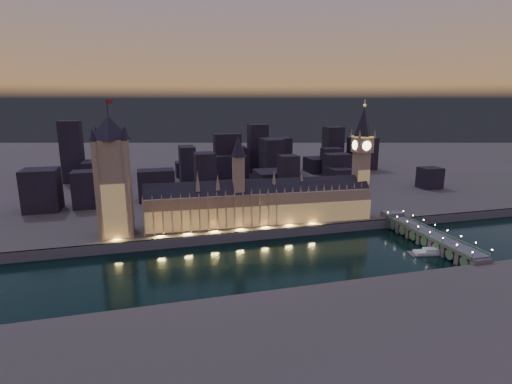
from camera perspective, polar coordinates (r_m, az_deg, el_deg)
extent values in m
plane|color=black|center=(300.94, 1.84, -9.45)|extent=(2000.00, 2000.00, 0.00)
cube|color=#404436|center=(797.59, -9.15, 4.96)|extent=(2000.00, 960.00, 8.00)
cube|color=#554158|center=(336.31, -0.20, -6.23)|extent=(2000.00, 2.50, 8.00)
cube|color=#9B7A59|center=(353.13, 0.70, -2.22)|extent=(200.77, 30.29, 28.00)
cube|color=#AA8550|center=(345.04, 1.16, -3.45)|extent=(200.00, 0.50, 18.00)
cube|color=black|center=(349.00, 0.71, 0.48)|extent=(200.57, 26.56, 16.26)
cube|color=#9B7A59|center=(341.54, -2.52, 2.41)|extent=(9.00, 9.00, 32.00)
cone|color=black|center=(337.76, -2.56, 6.58)|extent=(13.00, 13.00, 18.00)
cube|color=#9B7A59|center=(330.53, -15.74, -3.81)|extent=(1.20, 1.20, 28.00)
cone|color=#9B7A59|center=(326.70, -15.92, -0.92)|extent=(2.00, 2.00, 6.00)
cube|color=#9B7A59|center=(330.46, -14.45, -3.73)|extent=(1.20, 1.20, 28.00)
cone|color=#9B7A59|center=(326.63, -14.63, -0.85)|extent=(2.00, 2.00, 6.00)
cube|color=#9B7A59|center=(330.56, -13.17, -3.65)|extent=(1.20, 1.20, 28.00)
cone|color=#9B7A59|center=(326.72, -13.33, -0.77)|extent=(2.00, 2.00, 6.00)
cube|color=#9B7A59|center=(330.82, -11.89, -3.58)|extent=(1.20, 1.20, 28.00)
cone|color=#9B7A59|center=(326.99, -12.03, -0.69)|extent=(2.00, 2.00, 6.00)
cube|color=#9B7A59|center=(331.24, -10.61, -3.49)|extent=(1.20, 1.20, 28.00)
cone|color=#9B7A59|center=(327.42, -10.74, -0.61)|extent=(2.00, 2.00, 6.00)
cube|color=#9B7A59|center=(331.83, -9.33, -3.41)|extent=(1.20, 1.20, 28.00)
cone|color=#9B7A59|center=(328.01, -9.45, -0.53)|extent=(2.00, 2.00, 6.00)
cube|color=#9B7A59|center=(332.59, -8.06, -3.33)|extent=(1.20, 1.20, 28.00)
cone|color=#9B7A59|center=(328.78, -8.17, -0.46)|extent=(2.00, 2.00, 6.00)
cube|color=#9B7A59|center=(333.50, -6.80, -3.24)|extent=(1.20, 1.20, 28.00)
cone|color=#9B7A59|center=(329.70, -6.89, -0.38)|extent=(2.00, 2.00, 6.00)
cube|color=#9B7A59|center=(334.58, -5.54, -3.16)|extent=(1.20, 1.20, 28.00)
cone|color=#9B7A59|center=(330.80, -5.62, -0.30)|extent=(2.00, 2.00, 6.00)
cube|color=#9B7A59|center=(335.82, -4.29, -3.07)|extent=(1.20, 1.20, 28.00)
cone|color=#9B7A59|center=(332.05, -4.36, -0.22)|extent=(2.00, 2.00, 6.00)
cube|color=#9B7A59|center=(337.22, -3.06, -2.98)|extent=(1.20, 1.20, 28.00)
cone|color=#9B7A59|center=(333.46, -3.11, -0.15)|extent=(2.00, 2.00, 6.00)
cube|color=#9B7A59|center=(338.77, -1.83, -2.89)|extent=(1.20, 1.20, 28.00)
cone|color=#9B7A59|center=(335.03, -1.88, -0.07)|extent=(2.00, 2.00, 6.00)
cube|color=#9B7A59|center=(340.48, -0.62, -2.80)|extent=(1.20, 1.20, 28.00)
cone|color=#9B7A59|center=(336.76, -0.65, 0.00)|extent=(2.00, 2.00, 6.00)
cube|color=#9B7A59|center=(342.34, 0.59, -2.71)|extent=(1.20, 1.20, 28.00)
cone|color=#9B7A59|center=(338.64, 0.56, 0.08)|extent=(2.00, 2.00, 6.00)
cube|color=#9B7A59|center=(344.35, 1.77, -2.63)|extent=(1.20, 1.20, 28.00)
cone|color=#9B7A59|center=(340.67, 1.76, 0.15)|extent=(2.00, 2.00, 6.00)
cube|color=#9B7A59|center=(346.50, 2.95, -2.54)|extent=(1.20, 1.20, 28.00)
cone|color=#9B7A59|center=(342.85, 2.95, 0.23)|extent=(2.00, 2.00, 6.00)
cube|color=#9B7A59|center=(348.80, 4.10, -2.45)|extent=(1.20, 1.20, 28.00)
cone|color=#9B7A59|center=(345.17, 4.12, 0.30)|extent=(2.00, 2.00, 6.00)
cube|color=#9B7A59|center=(351.24, 5.25, -2.36)|extent=(1.20, 1.20, 28.00)
cone|color=#9B7A59|center=(347.63, 5.27, 0.37)|extent=(2.00, 2.00, 6.00)
cube|color=#9B7A59|center=(353.82, 6.37, -2.27)|extent=(1.20, 1.20, 28.00)
cone|color=#9B7A59|center=(350.24, 6.41, 0.44)|extent=(2.00, 2.00, 6.00)
cube|color=#9B7A59|center=(356.53, 7.48, -2.18)|extent=(1.20, 1.20, 28.00)
cone|color=#9B7A59|center=(352.98, 7.53, 0.51)|extent=(2.00, 2.00, 6.00)
cube|color=#9B7A59|center=(359.38, 8.57, -2.09)|extent=(1.20, 1.20, 28.00)
cone|color=#9B7A59|center=(355.86, 8.63, 0.57)|extent=(2.00, 2.00, 6.00)
cube|color=#9B7A59|center=(362.35, 9.65, -2.01)|extent=(1.20, 1.20, 28.00)
cone|color=#9B7A59|center=(358.86, 9.71, 0.64)|extent=(2.00, 2.00, 6.00)
cube|color=#9B7A59|center=(365.46, 10.71, -1.92)|extent=(1.20, 1.20, 28.00)
cone|color=#9B7A59|center=(361.99, 10.78, 0.70)|extent=(2.00, 2.00, 6.00)
cube|color=#9B7A59|center=(368.68, 11.74, -1.83)|extent=(1.20, 1.20, 28.00)
cone|color=#9B7A59|center=(365.25, 11.82, 0.77)|extent=(2.00, 2.00, 6.00)
cube|color=#9B7A59|center=(372.02, 12.76, -1.75)|extent=(1.20, 1.20, 28.00)
cone|color=#9B7A59|center=(368.62, 12.85, 0.83)|extent=(2.00, 2.00, 6.00)
cube|color=#9B7A59|center=(375.48, 13.76, -1.67)|extent=(1.20, 1.20, 28.00)
cone|color=#9B7A59|center=(372.11, 13.86, 0.89)|extent=(2.00, 2.00, 6.00)
cube|color=#9B7A59|center=(379.06, 14.75, -1.58)|extent=(1.20, 1.20, 28.00)
cone|color=#9B7A59|center=(375.72, 14.85, 0.95)|extent=(2.00, 2.00, 6.00)
cube|color=#9B7A59|center=(382.74, 15.71, -1.50)|extent=(1.20, 1.20, 28.00)
cone|color=#9B7A59|center=(379.43, 15.82, 1.00)|extent=(2.00, 2.00, 6.00)
cone|color=#9B7A59|center=(336.38, -8.34, 1.59)|extent=(4.40, 4.40, 18.00)
cone|color=#9B7A59|center=(339.12, -5.48, 1.42)|extent=(4.40, 4.40, 14.00)
cone|color=#9B7A59|center=(350.54, 2.60, 2.02)|extent=(4.40, 4.40, 16.00)
cone|color=#9B7A59|center=(359.57, 6.55, 1.91)|extent=(4.40, 4.40, 12.00)
cube|color=#9B7A59|center=(335.90, -19.63, 0.51)|extent=(22.06, 22.06, 77.09)
cube|color=#AA8550|center=(328.92, -19.54, -2.71)|extent=(22.00, 0.50, 44.00)
cone|color=black|center=(329.40, -20.27, 8.61)|extent=(31.68, 31.68, 18.00)
cylinder|color=black|center=(328.75, -20.48, 11.21)|extent=(0.50, 0.50, 12.00)
cube|color=#A61316|center=(328.51, -20.16, 12.02)|extent=(4.00, 0.15, 2.50)
cylinder|color=#9B7A59|center=(326.33, -21.68, -0.01)|extent=(4.40, 4.40, 77.09)
cone|color=black|center=(319.93, -22.35, 7.60)|extent=(5.20, 5.20, 10.00)
cylinder|color=#9B7A59|center=(347.71, -21.31, 0.79)|extent=(4.40, 4.40, 77.09)
cone|color=black|center=(341.71, -21.92, 7.94)|extent=(5.20, 5.20, 10.00)
cylinder|color=#9B7A59|center=(324.42, -17.83, 0.22)|extent=(4.40, 4.40, 77.09)
cone|color=black|center=(317.98, -18.39, 7.89)|extent=(5.20, 5.20, 10.00)
cylinder|color=#9B7A59|center=(345.91, -17.69, 1.01)|extent=(4.40, 4.40, 77.09)
cone|color=black|center=(339.88, -18.20, 8.20)|extent=(5.20, 5.20, 10.00)
cube|color=#9B7A59|center=(386.40, 14.63, 1.12)|extent=(12.29, 12.29, 59.79)
cube|color=#AA8550|center=(382.85, 15.02, -0.22)|extent=(12.00, 0.50, 44.00)
cube|color=#9B7A59|center=(380.71, 14.95, 6.53)|extent=(15.00, 15.00, 13.52)
cube|color=#F2C64C|center=(379.98, 15.02, 7.63)|extent=(15.75, 15.75, 1.20)
cone|color=black|center=(379.01, 15.14, 9.67)|extent=(18.00, 18.00, 26.00)
sphere|color=#F2C64C|center=(378.51, 15.28, 11.86)|extent=(2.80, 2.80, 2.80)
cylinder|color=#F2C64C|center=(378.48, 15.30, 12.24)|extent=(0.40, 0.40, 5.00)
cylinder|color=#FFF2BF|center=(374.06, 15.54, 6.38)|extent=(8.40, 0.50, 8.40)
cylinder|color=#FFF2BF|center=(387.39, 14.38, 6.67)|extent=(8.40, 0.50, 8.40)
cylinder|color=#FFF2BF|center=(376.91, 13.92, 6.52)|extent=(0.50, 8.40, 8.40)
cylinder|color=#FFF2BF|center=(384.63, 15.96, 6.53)|extent=(0.50, 8.40, 8.40)
cone|color=#9B7A59|center=(369.49, 14.61, 8.03)|extent=(2.60, 2.60, 8.00)
cone|color=#9B7A59|center=(382.55, 13.50, 8.26)|extent=(2.60, 2.60, 8.00)
cone|color=#9B7A59|center=(377.11, 16.62, 8.01)|extent=(2.60, 2.60, 8.00)
cone|color=#9B7A59|center=(389.92, 15.46, 8.23)|extent=(2.60, 2.60, 8.00)
cube|color=#554158|center=(350.54, 23.84, -5.63)|extent=(16.99, 100.00, 1.60)
cube|color=#436545|center=(345.20, 22.81, -5.57)|extent=(0.80, 100.00, 1.60)
cube|color=#436545|center=(355.16, 24.88, -5.26)|extent=(0.80, 100.00, 1.60)
cube|color=#554158|center=(392.64, 18.85, -3.36)|extent=(16.99, 12.00, 9.50)
cube|color=#554158|center=(317.74, 29.41, -9.13)|extent=(15.30, 4.00, 9.50)
cylinder|color=black|center=(309.43, 28.50, -7.95)|extent=(0.30, 0.30, 4.40)
sphere|color=#FFD88C|center=(308.67, 28.55, -7.55)|extent=(1.00, 1.00, 1.00)
cylinder|color=black|center=(320.49, 30.63, -7.50)|extent=(0.30, 0.30, 4.40)
sphere|color=#FFD88C|center=(319.76, 30.67, -7.11)|extent=(1.00, 1.00, 1.00)
cube|color=#554158|center=(327.15, 27.67, -8.31)|extent=(15.30, 4.00, 9.50)
cylinder|color=black|center=(319.09, 26.75, -7.14)|extent=(0.30, 0.30, 4.40)
sphere|color=#FFD88C|center=(318.35, 26.79, -6.75)|extent=(1.00, 1.00, 1.00)
cylinder|color=black|center=(329.83, 28.87, -6.73)|extent=(0.30, 0.30, 4.40)
sphere|color=#FFD88C|center=(329.12, 28.91, -6.36)|extent=(1.00, 1.00, 1.00)
cube|color=#554158|center=(336.92, 26.03, -7.53)|extent=(15.30, 4.00, 9.50)
cylinder|color=black|center=(329.09, 25.11, -6.37)|extent=(0.30, 0.30, 4.40)
sphere|color=#FFD88C|center=(328.38, 25.15, -5.99)|extent=(1.00, 1.00, 1.00)
cylinder|color=black|center=(339.52, 27.21, -6.01)|extent=(0.30, 0.30, 4.40)
sphere|color=#FFD88C|center=(338.83, 27.25, -5.64)|extent=(1.00, 1.00, 1.00)
cube|color=#554158|center=(346.99, 24.49, -6.78)|extent=(15.30, 4.00, 9.50)
cylinder|color=black|center=(339.40, 23.57, -5.64)|extent=(0.30, 0.30, 4.40)
sphere|color=#FFD88C|center=(338.71, 23.60, -5.27)|extent=(1.00, 1.00, 1.00)
cylinder|color=black|center=(349.52, 25.66, -5.32)|extent=(0.30, 0.30, 4.40)
sphere|color=#FFD88C|center=(348.85, 25.69, -4.96)|extent=(1.00, 1.00, 1.00)
cube|color=#554158|center=(357.36, 23.05, -6.08)|extent=(15.30, 4.00, 9.50)
cylinder|color=black|center=(349.99, 22.12, -4.95)|extent=(0.30, 0.30, 4.40)
sphere|color=#FFD88C|center=(349.32, 22.15, -4.59)|extent=(1.00, 1.00, 1.00)
cylinder|color=black|center=(359.81, 24.19, -4.66)|extent=(0.30, 0.30, 4.40)
sphere|color=#FFD88C|center=(359.16, 24.22, -4.31)|extent=(1.00, 1.00, 1.00)
cube|color=#554158|center=(367.98, 21.69, -5.41)|extent=(15.30, 4.00, 9.50)
cylinder|color=black|center=(360.83, 20.77, -4.30)|extent=(0.30, 0.30, 4.40)
sphere|color=#FFD88C|center=(360.18, 20.80, -3.95)|extent=(1.00, 1.00, 1.00)
cylinder|color=black|center=(370.36, 22.81, -4.04)|extent=(0.30, 0.30, 4.40)
sphere|color=#FFD88C|center=(369.73, 22.84, -3.70)|extent=(1.00, 1.00, 1.00)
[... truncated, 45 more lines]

